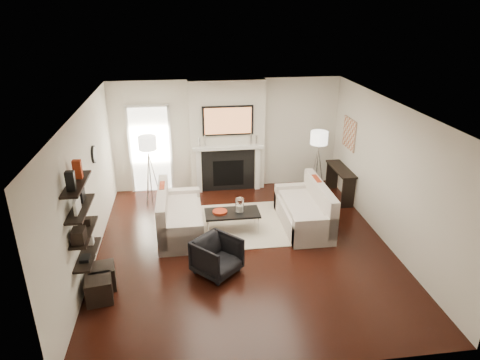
{
  "coord_description": "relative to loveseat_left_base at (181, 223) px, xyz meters",
  "views": [
    {
      "loc": [
        -1.03,
        -6.98,
        4.35
      ],
      "look_at": [
        0.0,
        0.6,
        1.15
      ],
      "focal_mm": 32.0,
      "sensor_mm": 36.0,
      "label": 1
    }
  ],
  "objects": [
    {
      "name": "candlestick_r_tall",
      "position": [
        1.74,
        1.95,
        1.09
      ],
      "size": [
        0.04,
        0.04,
        0.3
      ],
      "primitive_type": "cylinder",
      "color": "silver",
      "rests_on": "mantel_shelf"
    },
    {
      "name": "clock_rim",
      "position": [
        -1.54,
        0.15,
        1.49
      ],
      "size": [
        0.04,
        0.34,
        0.34
      ],
      "primitive_type": "cylinder",
      "rotation": [
        0.0,
        1.57,
        0.0
      ],
      "color": "black",
      "rests_on": "wall_left"
    },
    {
      "name": "decor_box_small",
      "position": [
        -1.43,
        -1.56,
        0.97
      ],
      "size": [
        0.15,
        0.12,
        0.12
      ],
      "primitive_type": "cube",
      "color": "black",
      "rests_on": "shelf_lower"
    },
    {
      "name": "coffee_leg_se",
      "position": [
        1.54,
        0.14,
        -0.02
      ],
      "size": [
        0.02,
        0.02,
        0.38
      ],
      "primitive_type": "cylinder",
      "color": "silver",
      "rests_on": "floor"
    },
    {
      "name": "candlestick_r_short",
      "position": [
        1.87,
        1.95,
        1.06
      ],
      "size": [
        0.04,
        0.04,
        0.24
      ],
      "primitive_type": "cylinder",
      "color": "silver",
      "rests_on": "mantel_shelf"
    },
    {
      "name": "hurricane_candle",
      "position": [
        1.19,
        -0.08,
        0.29
      ],
      "size": [
        0.09,
        0.09,
        0.14
      ],
      "primitive_type": "cylinder",
      "color": "white",
      "rests_on": "coffee_table"
    },
    {
      "name": "loveseat_right_back",
      "position": [
        2.86,
        -0.07,
        0.32
      ],
      "size": [
        0.18,
        1.8,
        0.8
      ],
      "primitive_type": "cube",
      "color": "beige",
      "rests_on": "floor"
    },
    {
      "name": "lamp_right_post",
      "position": [
        3.24,
        1.39,
        0.39
      ],
      "size": [
        0.02,
        0.02,
        1.2
      ],
      "primitive_type": "cylinder",
      "color": "silver",
      "rests_on": "floor"
    },
    {
      "name": "candlestick_l_short",
      "position": [
        0.51,
        1.95,
        1.06
      ],
      "size": [
        0.04,
        0.04,
        0.24
      ],
      "primitive_type": "cylinder",
      "color": "silver",
      "rests_on": "mantel_shelf"
    },
    {
      "name": "firebox",
      "position": [
        1.19,
        1.98,
        0.24
      ],
      "size": [
        0.75,
        0.02,
        0.65
      ],
      "primitive_type": "cube",
      "color": "black",
      "rests_on": "floor"
    },
    {
      "name": "loveseat_left_back",
      "position": [
        -0.33,
        0.0,
        0.32
      ],
      "size": [
        0.18,
        1.8,
        0.8
      ],
      "primitive_type": "cube",
      "color": "beige",
      "rests_on": "floor"
    },
    {
      "name": "mantel_shelf",
      "position": [
        1.19,
        1.94,
        0.91
      ],
      "size": [
        1.7,
        0.18,
        0.07
      ],
      "primitive_type": "cube",
      "color": "white",
      "rests_on": "chimney_breast"
    },
    {
      "name": "loveseat_left_base",
      "position": [
        0.0,
        0.0,
        0.0
      ],
      "size": [
        0.85,
        1.8,
        0.42
      ],
      "primitive_type": "cube",
      "color": "beige",
      "rests_on": "floor"
    },
    {
      "name": "door_trim_r",
      "position": [
        -0.18,
        2.21,
        0.84
      ],
      "size": [
        0.06,
        0.06,
        2.16
      ],
      "primitive_type": "cube",
      "color": "white",
      "rests_on": "floor"
    },
    {
      "name": "decor_frame_b",
      "position": [
        -1.43,
        -1.52,
        1.4
      ],
      "size": [
        0.04,
        0.22,
        0.18
      ],
      "primitive_type": "cube",
      "color": "black",
      "rests_on": "shelf_upper"
    },
    {
      "name": "room_envelope",
      "position": [
        1.19,
        -0.75,
        1.14
      ],
      "size": [
        6.0,
        6.0,
        6.0
      ],
      "color": "black",
      "rests_on": "ground"
    },
    {
      "name": "decor_frame_a",
      "position": [
        -1.43,
        -1.9,
        1.42
      ],
      "size": [
        0.04,
        0.3,
        0.22
      ],
      "primitive_type": "cube",
      "color": "white",
      "rests_on": "shelf_upper"
    },
    {
      "name": "coffee_table",
      "position": [
        1.04,
        -0.08,
        0.19
      ],
      "size": [
        1.1,
        0.55,
        0.04
      ],
      "primitive_type": "cube",
      "color": "black",
      "rests_on": "floor"
    },
    {
      "name": "door_trim_l",
      "position": [
        -1.14,
        2.21,
        0.84
      ],
      "size": [
        0.06,
        0.06,
        2.16
      ],
      "primitive_type": "cube",
      "color": "white",
      "rests_on": "floor"
    },
    {
      "name": "shelf_lower",
      "position": [
        -1.43,
        -1.75,
        0.89
      ],
      "size": [
        0.25,
        1.0,
        0.04
      ],
      "primitive_type": "cube",
      "color": "black",
      "rests_on": "wall_left"
    },
    {
      "name": "ottoman_near",
      "position": [
        -1.28,
        -1.66,
        -0.01
      ],
      "size": [
        0.46,
        0.46,
        0.4
      ],
      "primitive_type": "cube",
      "rotation": [
        0.0,
        0.0,
        0.16
      ],
      "color": "black",
      "rests_on": "floor"
    },
    {
      "name": "coffee_leg_sw",
      "position": [
        0.54,
        0.14,
        -0.02
      ],
      "size": [
        0.02,
        0.02,
        0.38
      ],
      "primitive_type": "cylinder",
      "color": "silver",
      "rests_on": "floor"
    },
    {
      "name": "lamp_left_post",
      "position": [
        -0.66,
        1.53,
        0.39
      ],
      "size": [
        0.02,
        0.02,
        1.2
      ],
      "primitive_type": "cylinder",
      "color": "silver",
      "rests_on": "floor"
    },
    {
      "name": "tv_screen",
      "position": [
        1.19,
        1.93,
        1.57
      ],
      "size": [
        1.1,
        0.0,
        0.62
      ],
      "primitive_type": "cube",
      "color": "#BF723F",
      "rests_on": "tv_body"
    },
    {
      "name": "armchair",
      "position": [
        0.61,
        -1.49,
        0.14
      ],
      "size": [
        0.94,
        0.93,
        0.7
      ],
      "primitive_type": "imported",
      "rotation": [
        0.0,
        0.0,
        0.75
      ],
      "color": "black",
      "rests_on": "floor"
    },
    {
      "name": "loveseat_left_cushion",
      "position": [
        0.05,
        0.0,
        0.26
      ],
      "size": [
        0.63,
        1.44,
        0.1
      ],
      "primitive_type": "cube",
      "color": "beige",
      "rests_on": "loveseat_left_base"
    },
    {
      "name": "lamp_right_leg_b",
      "position": [
        3.18,
        1.48,
        0.39
      ],
      "size": [
        0.14,
        0.22,
        1.23
      ],
      "primitive_type": "cylinder",
      "rotation": [
        0.18,
        0.0,
        0.52
      ],
      "color": "silver",
      "rests_on": "floor"
    },
    {
      "name": "door_trim_top",
      "position": [
        -0.66,
        2.21,
        1.92
      ],
      "size": [
        1.02,
        0.06,
        0.06
      ],
      "primitive_type": "cube",
      "color": "white",
      "rests_on": "wall_back"
    },
    {
      "name": "lamp_left_leg_c",
      "position": [
        -0.72,
        1.43,
        0.39
      ],
      "size": [
        0.14,
        0.22,
        1.23
      ],
      "primitive_type": "cylinder",
      "rotation": [
        0.18,
        0.0,
        2.62
      ],
      "color": "silver",
      "rests_on": "floor"
    },
    {
      "name": "coffee_leg_nw",
      "position": [
        0.54,
        -0.3,
        -0.02
      ],
      "size": [
        0.02,
        0.02,
        0.38
      ],
      "primitive_type": "cylinder",
      "color": "silver",
      "rests_on": "floor"
    },
    {
      "name": "shelf_upper",
      "position": [
        -1.43,
        -1.75,
        1.29
      ],
      "size": [
        0.25,
        1.0,
        0.04
      ],
      "primitive_type": "cube",
      "color": "black",
      "rests_on": "wall_left"
    },
    {
      "name": "shelf_top",
      "position": [
        -1.43,
        -1.75,
        1.69
      ],
      "size": [
        0.25,
        1.0,
        0.04
      ],
      "primitive_type": "cube",
      "color": "black",
      "rests_on": "wall_left"
    },
    {
      "name": "decor_books",
      "position": [
        -1.43,
        -1.93,
        0.53
      ],
      "size": [
        0.14,
        0.2,
        0.05
      ],
      "primitive_type": "cube",
      "color": "black",
      "rests_on": "shelf_bottom"
    },
    {
      "name": "hallway_panel",
      "position": [
        -0.66,
        2.23,
        0.84
      ],
      "size": [
        0.9,
        0.02,
        2.1
      ],
      "primitive_type": "cube",
      "color": "white",
      "rests_on": "floor"
    },
    {
      "name": "copper_bowl",
      "position": [
        0.79,
        -0.08,
        0.24
      ],
      "size": [
        0.29,
        0.29,
        0.05
      ],
      "primitive_type": "cylinder",
      "color": "#A9341C",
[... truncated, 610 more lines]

